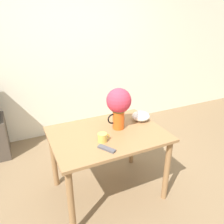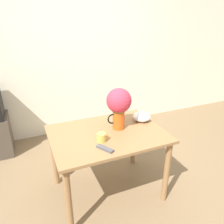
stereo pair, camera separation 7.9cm
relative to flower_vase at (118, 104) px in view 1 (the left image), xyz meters
The scene contains 7 objects.
ground_plane 1.06m from the flower_vase, 88.93° to the right, with size 12.00×12.00×0.00m, color #7F6647.
wall_back 1.64m from the flower_vase, 89.86° to the left, with size 8.00×0.05×2.60m.
table 0.42m from the flower_vase, 161.86° to the right, with size 1.15×0.84×0.76m.
flower_vase is the anchor object (origin of this frame).
coffee_mug 0.39m from the flower_vase, 144.88° to the right, with size 0.12×0.09×0.08m.
white_bowl 0.40m from the flower_vase, 10.99° to the left, with size 0.20×0.20×0.10m.
remote_control 0.50m from the flower_vase, 130.69° to the right, with size 0.13×0.17×0.02m.
Camera 1 is at (-0.95, -1.62, 1.85)m, focal length 35.00 mm.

